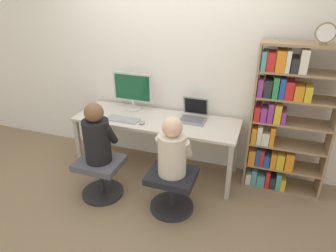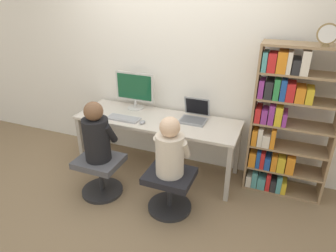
{
  "view_description": "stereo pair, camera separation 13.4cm",
  "coord_description": "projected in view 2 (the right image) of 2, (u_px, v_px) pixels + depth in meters",
  "views": [
    {
      "loc": [
        1.2,
        -2.7,
        2.17
      ],
      "look_at": [
        0.21,
        0.16,
        0.73
      ],
      "focal_mm": 32.0,
      "sensor_mm": 36.0,
      "label": 1
    },
    {
      "loc": [
        1.33,
        -2.65,
        2.17
      ],
      "look_at": [
        0.21,
        0.16,
        0.73
      ],
      "focal_mm": 32.0,
      "sensor_mm": 36.0,
      "label": 2
    }
  ],
  "objects": [
    {
      "name": "wall_back",
      "position": [
        169.0,
        62.0,
        3.64
      ],
      "size": [
        10.0,
        0.05,
        2.6
      ],
      "color": "white",
      "rests_on": "ground_plane"
    },
    {
      "name": "person_at_laptop",
      "position": [
        170.0,
        150.0,
        2.9
      ],
      "size": [
        0.34,
        0.3,
        0.61
      ],
      "color": "beige",
      "rests_on": "office_chair_right"
    },
    {
      "name": "bookshelf",
      "position": [
        282.0,
        124.0,
        3.16
      ],
      "size": [
        0.83,
        0.31,
        1.66
      ],
      "color": "#997A56",
      "rests_on": "ground_plane"
    },
    {
      "name": "ground_plane",
      "position": [
        147.0,
        183.0,
        3.6
      ],
      "size": [
        14.0,
        14.0,
        0.0
      ],
      "primitive_type": "plane",
      "color": "#846B4C"
    },
    {
      "name": "keyboard",
      "position": [
        124.0,
        118.0,
        3.54
      ],
      "size": [
        0.4,
        0.15,
        0.03
      ],
      "color": "#B2B2B7",
      "rests_on": "desk"
    },
    {
      "name": "office_chair_left",
      "position": [
        101.0,
        172.0,
        3.33
      ],
      "size": [
        0.48,
        0.46,
        0.44
      ],
      "color": "#262628",
      "rests_on": "ground_plane"
    },
    {
      "name": "person_at_monitor",
      "position": [
        96.0,
        134.0,
        3.13
      ],
      "size": [
        0.34,
        0.31,
        0.66
      ],
      "color": "black",
      "rests_on": "office_chair_left"
    },
    {
      "name": "desk_clock",
      "position": [
        328.0,
        34.0,
        2.62
      ],
      "size": [
        0.18,
        0.03,
        0.2
      ],
      "color": "olive",
      "rests_on": "bookshelf"
    },
    {
      "name": "desktop_monitor",
      "position": [
        135.0,
        90.0,
        3.75
      ],
      "size": [
        0.52,
        0.21,
        0.47
      ],
      "color": "beige",
      "rests_on": "desk"
    },
    {
      "name": "desk",
      "position": [
        157.0,
        124.0,
        3.59
      ],
      "size": [
        1.96,
        0.65,
        0.71
      ],
      "color": "beige",
      "rests_on": "ground_plane"
    },
    {
      "name": "computer_mouse_by_keyboard",
      "position": [
        142.0,
        122.0,
        3.44
      ],
      "size": [
        0.06,
        0.09,
        0.03
      ],
      "color": "#99999E",
      "rests_on": "desk"
    },
    {
      "name": "laptop",
      "position": [
        194.0,
        116.0,
        3.51
      ],
      "size": [
        0.3,
        0.3,
        0.25
      ],
      "color": "gray",
      "rests_on": "desk"
    },
    {
      "name": "office_chair_right",
      "position": [
        170.0,
        187.0,
        3.09
      ],
      "size": [
        0.48,
        0.46,
        0.44
      ],
      "color": "#262628",
      "rests_on": "ground_plane"
    }
  ]
}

